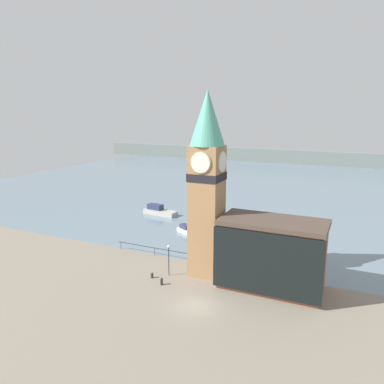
{
  "coord_description": "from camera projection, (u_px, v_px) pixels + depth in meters",
  "views": [
    {
      "loc": [
        14.14,
        -31.33,
        19.26
      ],
      "look_at": [
        -3.0,
        5.72,
        10.36
      ],
      "focal_mm": 35.0,
      "sensor_mm": 36.0,
      "label": 1
    }
  ],
  "objects": [
    {
      "name": "mooring_bollard_near",
      "position": [
        162.0,
        281.0,
        42.18
      ],
      "size": [
        0.34,
        0.34,
        0.84
      ],
      "color": "#2D2D33",
      "rests_on": "ground_plane"
    },
    {
      "name": "water",
      "position": [
        303.0,
        184.0,
        99.99
      ],
      "size": [
        160.0,
        120.0,
        0.0
      ],
      "color": "slate",
      "rests_on": "ground_plane"
    },
    {
      "name": "mooring_bollard_far",
      "position": [
        152.0,
        275.0,
        43.94
      ],
      "size": [
        0.33,
        0.33,
        0.66
      ],
      "color": "#2D2D33",
      "rests_on": "ground_plane"
    },
    {
      "name": "clock_tower",
      "position": [
        207.0,
        180.0,
        42.81
      ],
      "size": [
        3.98,
        3.98,
        21.59
      ],
      "color": "#9E754C",
      "rests_on": "ground_plane"
    },
    {
      "name": "pier_building",
      "position": [
        272.0,
        254.0,
        40.72
      ],
      "size": [
        11.41,
        5.92,
        7.83
      ],
      "color": "#935B42",
      "rests_on": "ground_plane"
    },
    {
      "name": "pier_railing",
      "position": [
        155.0,
        249.0,
        50.69
      ],
      "size": [
        11.68,
        0.08,
        1.09
      ],
      "color": "#333338",
      "rests_on": "ground_plane"
    },
    {
      "name": "boat_near",
      "position": [
        187.0,
        230.0,
        60.07
      ],
      "size": [
        4.23,
        3.19,
        1.28
      ],
      "rotation": [
        0.0,
        0.0,
        -0.5
      ],
      "color": "silver",
      "rests_on": "water"
    },
    {
      "name": "boat_far",
      "position": [
        159.0,
        211.0,
        70.88
      ],
      "size": [
        6.83,
        2.9,
        1.85
      ],
      "rotation": [
        0.0,
        0.0,
        -0.12
      ],
      "color": "#B7B2A8",
      "rests_on": "water"
    },
    {
      "name": "far_shoreline",
      "position": [
        321.0,
        158.0,
        134.93
      ],
      "size": [
        180.0,
        3.0,
        5.0
      ],
      "color": "slate",
      "rests_on": "water"
    },
    {
      "name": "ground_plane",
      "position": [
        195.0,
        306.0,
        37.68
      ],
      "size": [
        160.0,
        160.0,
        0.0
      ],
      "primitive_type": "plane",
      "color": "gray"
    },
    {
      "name": "lamp_post",
      "position": [
        169.0,
        254.0,
        44.15
      ],
      "size": [
        0.32,
        0.32,
        3.8
      ],
      "color": "black",
      "rests_on": "ground_plane"
    }
  ]
}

